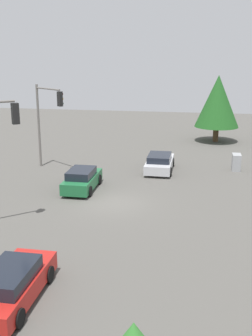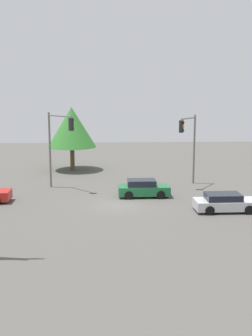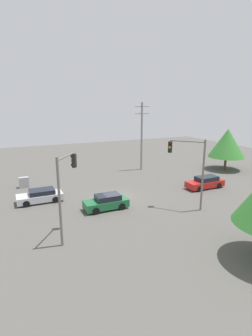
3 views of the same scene
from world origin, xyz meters
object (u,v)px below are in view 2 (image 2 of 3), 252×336
(sedan_silver, at_px, (225,203))
(traffic_signal_main, at_px, (189,138))
(traffic_signal_cross, at_px, (58,138))
(sedan_green, at_px, (143,188))

(sedan_silver, bearing_deg, traffic_signal_main, -173.57)
(traffic_signal_main, distance_m, traffic_signal_cross, 11.65)
(sedan_silver, xyz_separation_m, traffic_signal_main, (-0.95, 8.45, 3.69))
(sedan_green, xyz_separation_m, traffic_signal_cross, (-7.12, 3.05, 3.83))
(sedan_silver, bearing_deg, sedan_green, -129.88)
(traffic_signal_main, relative_size, traffic_signal_cross, 0.96)
(sedan_silver, relative_size, traffic_signal_main, 0.70)
(sedan_green, bearing_deg, sedan_silver, 50.12)
(sedan_green, bearing_deg, traffic_signal_cross, -113.21)
(traffic_signal_cross, bearing_deg, traffic_signal_main, 52.38)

